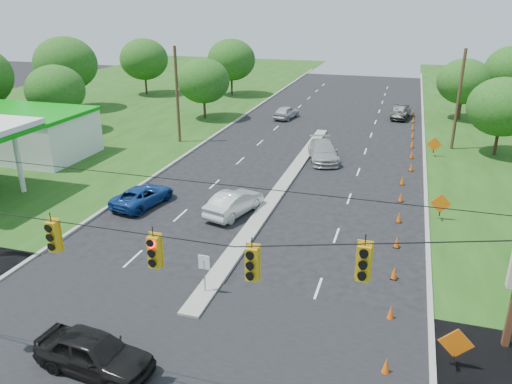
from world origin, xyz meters
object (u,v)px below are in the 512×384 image
(black_sedan, at_px, (94,353))
(blue_pickup, at_px, (143,196))
(gas_station, at_px, (6,132))
(white_sedan, at_px, (234,203))

(black_sedan, xyz_separation_m, blue_pickup, (-6.17, 14.85, -0.12))
(gas_station, distance_m, blue_pickup, 16.52)
(black_sedan, bearing_deg, blue_pickup, 27.98)
(black_sedan, height_order, blue_pickup, black_sedan)
(black_sedan, bearing_deg, white_sedan, 4.73)
(blue_pickup, bearing_deg, white_sedan, -166.03)
(gas_station, relative_size, black_sedan, 4.26)
(blue_pickup, bearing_deg, black_sedan, 123.32)
(gas_station, distance_m, black_sedan, 29.69)
(gas_station, xyz_separation_m, white_sedan, (21.87, -4.99, -1.80))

